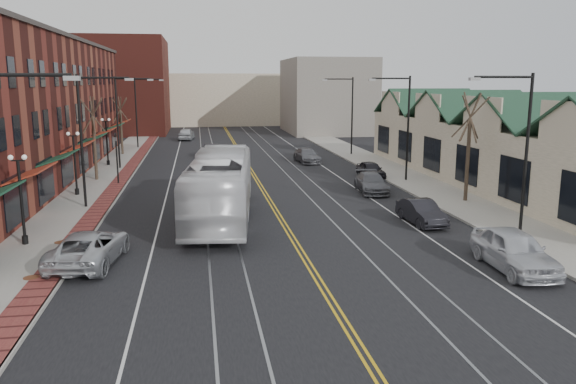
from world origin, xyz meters
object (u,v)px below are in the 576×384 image
object	(u,v)px
transit_bus	(221,187)
parked_car_b	(421,212)
parked_suv	(89,247)
parked_car_a	(514,250)
parked_car_d	(371,170)
parked_car_c	(371,183)

from	to	relation	value
transit_bus	parked_car_b	bearing A→B (deg)	171.42
parked_suv	parked_car_a	xyz separation A→B (m)	(17.62, -3.59, 0.12)
parked_car_b	parked_suv	bearing A→B (deg)	-168.40
parked_car_a	parked_car_d	xyz separation A→B (m)	(0.98, 22.89, -0.19)
transit_bus	parked_car_b	xyz separation A→B (m)	(10.86, -2.87, -1.22)
parked_car_a	parked_car_b	xyz separation A→B (m)	(-0.82, 7.89, -0.19)
parked_car_b	parked_car_c	bearing A→B (deg)	87.24
parked_car_b	parked_car_c	distance (m)	9.10
transit_bus	parked_car_d	world-z (taller)	transit_bus
parked_car_c	parked_car_d	xyz separation A→B (m)	(1.80, 5.90, -0.02)
parked_car_b	parked_car_c	size ratio (longest dim) A/B	0.86
transit_bus	parked_car_b	size ratio (longest dim) A/B	3.35
parked_suv	parked_car_c	world-z (taller)	parked_suv
parked_car_b	parked_car_d	size ratio (longest dim) A/B	1.04
parked_car_c	parked_car_a	bearing A→B (deg)	-81.39
transit_bus	parked_car_b	distance (m)	11.30
parked_car_a	parked_car_b	distance (m)	7.94
transit_bus	parked_suv	distance (m)	9.39
parked_suv	parked_car_b	world-z (taller)	parked_suv
parked_car_b	transit_bus	bearing A→B (deg)	162.41
parked_suv	parked_car_b	bearing A→B (deg)	-157.72
parked_car_b	parked_car_d	bearing A→B (deg)	80.39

